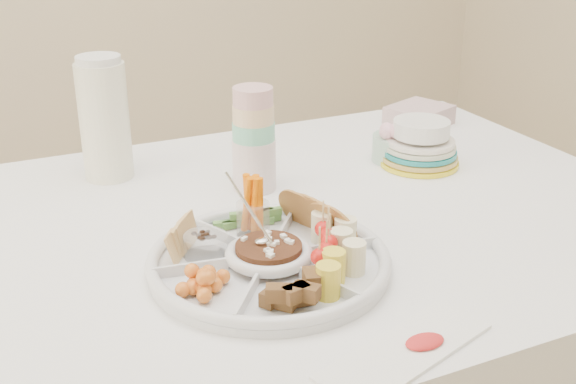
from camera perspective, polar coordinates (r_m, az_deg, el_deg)
name	(u,v)px	position (r m, az deg, el deg)	size (l,w,h in m)	color
party_tray	(269,258)	(1.15, -1.52, -5.22)	(0.38, 0.38, 0.04)	white
bean_dip	(269,254)	(1.14, -1.53, -4.89)	(0.11, 0.11, 0.04)	#571E10
tortillas	(323,220)	(1.22, 2.76, -2.21)	(0.11, 0.11, 0.06)	brown
carrot_cucumber	(249,202)	(1.24, -3.13, -0.79)	(0.11, 0.11, 0.10)	#F16C00
pita_raisins	(191,237)	(1.17, -7.71, -3.56)	(0.10, 0.10, 0.05)	tan
cherries	(206,281)	(1.06, -6.50, -6.98)	(0.10, 0.10, 0.04)	orange
granola_chunks	(293,291)	(1.03, 0.40, -7.86)	(0.10, 0.10, 0.04)	#482B13
banana_tomato	(351,246)	(1.11, 5.00, -4.28)	(0.12, 0.12, 0.10)	#FFF175
cup_stack	(254,132)	(1.42, -2.74, 4.76)	(0.09, 0.09, 0.24)	beige
thermos	(104,117)	(1.52, -14.33, 5.76)	(0.10, 0.10, 0.26)	#EAE8CC
flower_bowl	(399,142)	(1.61, 8.73, 3.93)	(0.12, 0.12, 0.09)	silver
napkin_stack	(419,115)	(1.87, 10.32, 5.97)	(0.14, 0.13, 0.05)	#C9A6A8
plate_stack	(420,141)	(1.59, 10.43, 3.98)	(0.17, 0.17, 0.11)	gold
placemat	(405,351)	(0.98, 9.26, -12.30)	(0.27, 0.09, 0.01)	white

